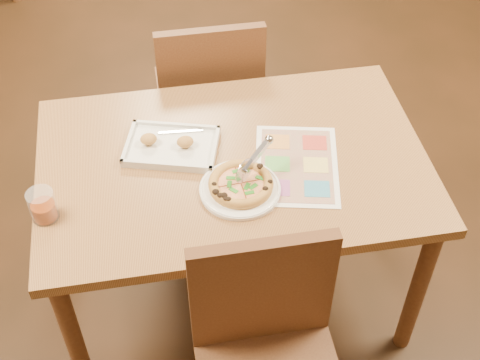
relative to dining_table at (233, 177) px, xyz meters
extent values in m
plane|color=black|center=(0.00, 0.00, -0.63)|extent=(7.00, 7.00, 0.00)
cube|color=olive|center=(0.00, 0.00, 0.07)|extent=(1.30, 0.85, 0.04)
cylinder|color=brown|center=(-0.59, -0.36, -0.29)|extent=(0.06, 0.06, 0.68)
cylinder|color=brown|center=(-0.59, 0.36, -0.29)|extent=(0.06, 0.06, 0.68)
cylinder|color=brown|center=(0.59, -0.36, -0.29)|extent=(0.06, 0.06, 0.68)
cylinder|color=brown|center=(0.59, 0.36, -0.29)|extent=(0.06, 0.06, 0.68)
cube|color=brown|center=(0.00, -0.51, 0.04)|extent=(0.42, 0.04, 0.45)
cube|color=brown|center=(0.00, 0.70, -0.18)|extent=(0.42, 0.42, 0.04)
cube|color=brown|center=(0.00, 0.51, 0.04)|extent=(0.42, 0.04, 0.45)
cylinder|color=white|center=(0.00, -0.15, 0.09)|extent=(0.34, 0.34, 0.01)
cylinder|color=#E1A34C|center=(0.00, -0.14, 0.10)|extent=(0.20, 0.20, 0.01)
cylinder|color=#FFD38A|center=(0.00, -0.14, 0.11)|extent=(0.17, 0.17, 0.01)
torus|color=#E1A34C|center=(0.00, -0.14, 0.11)|extent=(0.21, 0.21, 0.03)
cylinder|color=silver|center=(0.02, -0.13, 0.16)|extent=(0.07, 0.06, 0.09)
cube|color=silver|center=(0.06, -0.09, 0.18)|extent=(0.11, 0.10, 0.06)
cube|color=silver|center=(-0.20, 0.09, 0.09)|extent=(0.35, 0.29, 0.02)
cube|color=silver|center=(-0.20, 0.09, 0.11)|extent=(0.15, 0.02, 0.00)
ellipsoid|color=#CB9149|center=(-0.27, 0.11, 0.12)|extent=(0.06, 0.05, 0.04)
ellipsoid|color=#CB9149|center=(-0.15, 0.07, 0.12)|extent=(0.06, 0.05, 0.04)
cylinder|color=maroon|center=(-0.61, -0.15, 0.11)|extent=(0.07, 0.07, 0.05)
cylinder|color=white|center=(-0.61, -0.15, 0.14)|extent=(0.08, 0.08, 0.10)
cube|color=white|center=(0.20, -0.06, 0.09)|extent=(0.35, 0.43, 0.00)
camera|label=1|loc=(-0.25, -1.59, 1.64)|focal=50.00mm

